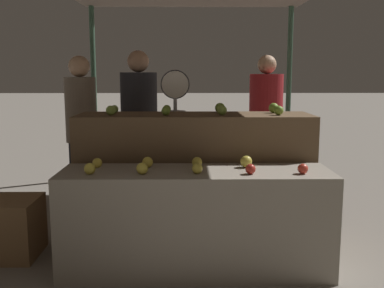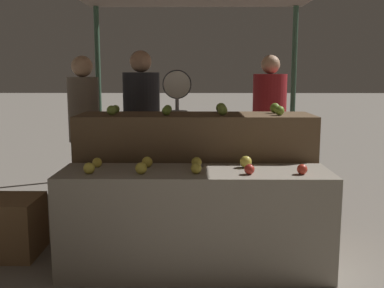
# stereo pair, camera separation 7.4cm
# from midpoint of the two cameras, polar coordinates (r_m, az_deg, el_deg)

# --- Properties ---
(ground_plane) EXTENTS (60.00, 60.00, 0.00)m
(ground_plane) POSITION_cam_midpoint_polar(r_m,az_deg,el_deg) (3.54, 1.00, -15.66)
(ground_plane) COLOR gray
(display_counter_front) EXTENTS (1.99, 0.55, 0.77)m
(display_counter_front) POSITION_cam_midpoint_polar(r_m,az_deg,el_deg) (3.39, 1.01, -9.75)
(display_counter_front) COLOR gray
(display_counter_front) RESTS_ON ground_plane
(display_counter_back) EXTENTS (1.99, 0.55, 1.13)m
(display_counter_back) POSITION_cam_midpoint_polar(r_m,az_deg,el_deg) (3.92, 0.95, -4.43)
(display_counter_back) COLOR brown
(display_counter_back) RESTS_ON ground_plane
(apple_front_0) EXTENTS (0.08, 0.08, 0.08)m
(apple_front_0) POSITION_cam_midpoint_polar(r_m,az_deg,el_deg) (3.25, -12.31, -3.02)
(apple_front_0) COLOR gold
(apple_front_0) RESTS_ON display_counter_front
(apple_front_1) EXTENTS (0.08, 0.08, 0.08)m
(apple_front_1) POSITION_cam_midpoint_polar(r_m,az_deg,el_deg) (3.19, -5.82, -3.08)
(apple_front_1) COLOR gold
(apple_front_1) RESTS_ON display_counter_front
(apple_front_2) EXTENTS (0.08, 0.08, 0.08)m
(apple_front_2) POSITION_cam_midpoint_polar(r_m,az_deg,el_deg) (3.18, 1.19, -3.11)
(apple_front_2) COLOR gold
(apple_front_2) RESTS_ON display_counter_front
(apple_front_3) EXTENTS (0.07, 0.07, 0.07)m
(apple_front_3) POSITION_cam_midpoint_polar(r_m,az_deg,el_deg) (3.19, 7.96, -3.20)
(apple_front_3) COLOR #B72D23
(apple_front_3) RESTS_ON display_counter_front
(apple_front_4) EXTENTS (0.07, 0.07, 0.07)m
(apple_front_4) POSITION_cam_midpoint_polar(r_m,az_deg,el_deg) (3.27, 14.45, -3.13)
(apple_front_4) COLOR red
(apple_front_4) RESTS_ON display_counter_front
(apple_front_5) EXTENTS (0.07, 0.07, 0.07)m
(apple_front_5) POSITION_cam_midpoint_polar(r_m,az_deg,el_deg) (3.47, -11.36, -2.32)
(apple_front_5) COLOR yellow
(apple_front_5) RESTS_ON display_counter_front
(apple_front_6) EXTENTS (0.08, 0.08, 0.08)m
(apple_front_6) POSITION_cam_midpoint_polar(r_m,az_deg,el_deg) (3.41, -5.10, -2.29)
(apple_front_6) COLOR yellow
(apple_front_6) RESTS_ON display_counter_front
(apple_front_7) EXTENTS (0.08, 0.08, 0.08)m
(apple_front_7) POSITION_cam_midpoint_polar(r_m,az_deg,el_deg) (3.40, 1.21, -2.32)
(apple_front_7) COLOR gold
(apple_front_7) RESTS_ON display_counter_front
(apple_front_8) EXTENTS (0.09, 0.09, 0.09)m
(apple_front_8) POSITION_cam_midpoint_polar(r_m,az_deg,el_deg) (3.41, 7.46, -2.25)
(apple_front_8) COLOR gold
(apple_front_8) RESTS_ON display_counter_front
(apple_back_0) EXTENTS (0.08, 0.08, 0.08)m
(apple_back_0) POSITION_cam_midpoint_polar(r_m,az_deg,el_deg) (3.79, -9.63, 4.24)
(apple_back_0) COLOR #8EB247
(apple_back_0) RESTS_ON display_counter_back
(apple_back_1) EXTENTS (0.07, 0.07, 0.07)m
(apple_back_1) POSITION_cam_midpoint_polar(r_m,az_deg,el_deg) (3.72, -2.71, 4.21)
(apple_back_1) COLOR #7AA338
(apple_back_1) RESTS_ON display_counter_back
(apple_back_2) EXTENTS (0.08, 0.08, 0.08)m
(apple_back_2) POSITION_cam_midpoint_polar(r_m,az_deg,el_deg) (3.74, 4.46, 4.29)
(apple_back_2) COLOR #8EB247
(apple_back_2) RESTS_ON display_counter_back
(apple_back_3) EXTENTS (0.08, 0.08, 0.08)m
(apple_back_3) POSITION_cam_midpoint_polar(r_m,az_deg,el_deg) (3.79, 11.61, 4.18)
(apple_back_3) COLOR #7AA338
(apple_back_3) RESTS_ON display_counter_back
(apple_back_4) EXTENTS (0.07, 0.07, 0.07)m
(apple_back_4) POSITION_cam_midpoint_polar(r_m,az_deg,el_deg) (3.99, -9.15, 4.41)
(apple_back_4) COLOR #8EB247
(apple_back_4) RESTS_ON display_counter_back
(apple_back_5) EXTENTS (0.07, 0.07, 0.07)m
(apple_back_5) POSITION_cam_midpoint_polar(r_m,az_deg,el_deg) (3.93, -2.56, 4.46)
(apple_back_5) COLOR #7AA338
(apple_back_5) RESTS_ON display_counter_back
(apple_back_6) EXTENTS (0.09, 0.09, 0.09)m
(apple_back_6) POSITION_cam_midpoint_polar(r_m,az_deg,el_deg) (3.94, 4.25, 4.59)
(apple_back_6) COLOR #84AD3D
(apple_back_6) RESTS_ON display_counter_back
(apple_back_7) EXTENTS (0.09, 0.09, 0.09)m
(apple_back_7) POSITION_cam_midpoint_polar(r_m,az_deg,el_deg) (4.00, 11.02, 4.50)
(apple_back_7) COLOR #7AA338
(apple_back_7) RESTS_ON display_counter_back
(produce_scale) EXTENTS (0.28, 0.20, 1.51)m
(produce_scale) POSITION_cam_midpoint_polar(r_m,az_deg,el_deg) (4.38, -1.42, 4.00)
(produce_scale) COLOR #99999E
(produce_scale) RESTS_ON ground_plane
(person_vendor_at_scale) EXTENTS (0.47, 0.47, 1.71)m
(person_vendor_at_scale) POSITION_cam_midpoint_polar(r_m,az_deg,el_deg) (4.75, -5.96, 2.97)
(person_vendor_at_scale) COLOR #2D2D38
(person_vendor_at_scale) RESTS_ON ground_plane
(person_customer_left) EXTENTS (0.49, 0.49, 1.68)m
(person_customer_left) POSITION_cam_midpoint_polar(r_m,az_deg,el_deg) (5.45, 10.16, 3.47)
(person_customer_left) COLOR #2D2D38
(person_customer_left) RESTS_ON ground_plane
(person_customer_right) EXTENTS (0.43, 0.43, 1.65)m
(person_customer_right) POSITION_cam_midpoint_polar(r_m,az_deg,el_deg) (4.81, -13.10, 2.65)
(person_customer_right) COLOR #2D2D38
(person_customer_right) RESTS_ON ground_plane
(wooden_crate_side) EXTENTS (0.47, 0.47, 0.47)m
(wooden_crate_side) POSITION_cam_midpoint_polar(r_m,az_deg,el_deg) (4.00, -21.57, -9.71)
(wooden_crate_side) COLOR olive
(wooden_crate_side) RESTS_ON ground_plane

